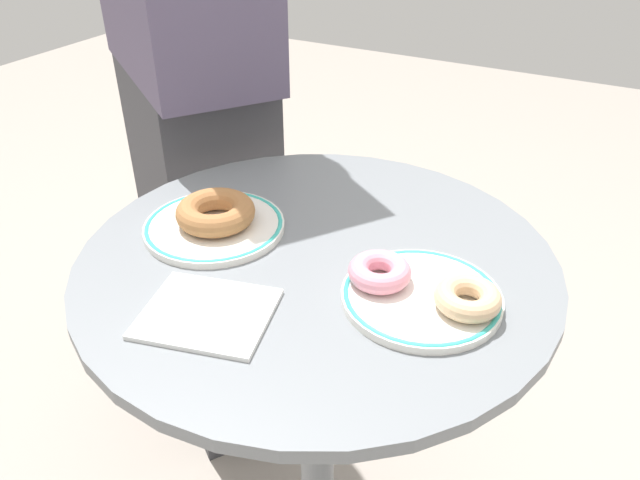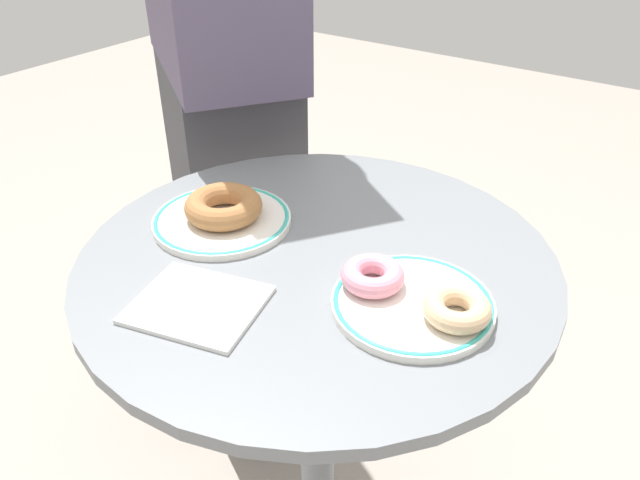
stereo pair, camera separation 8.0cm
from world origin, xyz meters
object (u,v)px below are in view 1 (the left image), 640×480
cafe_table (317,379)px  plate_left (214,226)px  paper_napkin (207,313)px  person_figure (192,91)px  donut_pink_frosted (380,272)px  donut_cinnamon (216,212)px  plate_right (421,296)px  donut_glazed (468,298)px

cafe_table → plate_left: size_ratio=3.92×
paper_napkin → cafe_table: bearing=73.6°
person_figure → cafe_table: bearing=-34.9°
person_figure → donut_pink_frosted: bearing=-31.9°
paper_napkin → donut_cinnamon: bearing=123.0°
plate_right → person_figure: 0.69m
donut_glazed → cafe_table: bearing=172.3°
donut_glazed → paper_napkin: bearing=-151.4°
person_figure → plate_left: bearing=-48.3°
donut_cinnamon → donut_pink_frosted: (0.26, -0.02, -0.00)m
plate_left → plate_right: same height
plate_left → paper_napkin: plate_left is taller
donut_pink_frosted → person_figure: person_figure is taller
plate_left → donut_pink_frosted: 0.26m
donut_glazed → paper_napkin: (-0.26, -0.14, -0.02)m
plate_right → cafe_table: bearing=170.1°
donut_glazed → paper_napkin: 0.30m
cafe_table → plate_right: bearing=-9.9°
plate_right → donut_glazed: (0.05, -0.00, 0.02)m
plate_left → donut_glazed: 0.37m
plate_left → person_figure: bearing=131.7°
plate_left → donut_cinnamon: donut_cinnamon is taller
cafe_table → donut_cinnamon: size_ratio=7.02×
plate_left → donut_glazed: donut_glazed is taller
person_figure → paper_napkin: bearing=-50.6°
donut_pink_frosted → person_figure: size_ratio=0.05×
donut_pink_frosted → donut_cinnamon: bearing=176.0°
donut_cinnamon → donut_pink_frosted: bearing=-4.0°
plate_left → person_figure: size_ratio=0.12×
donut_pink_frosted → paper_napkin: size_ratio=0.53×
donut_pink_frosted → donut_glazed: bearing=0.2°
donut_pink_frosted → plate_left: bearing=176.6°
cafe_table → plate_right: 0.29m
plate_left → donut_glazed: (0.37, -0.01, 0.02)m
plate_left → paper_napkin: 0.19m
donut_cinnamon → person_figure: size_ratio=0.07×
plate_right → donut_glazed: bearing=-1.2°
paper_napkin → person_figure: 0.63m
plate_right → person_figure: bearing=150.6°
donut_glazed → donut_cinnamon: bearing=177.3°
cafe_table → donut_pink_frosted: donut_pink_frosted is taller
plate_left → donut_pink_frosted: donut_pink_frosted is taller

